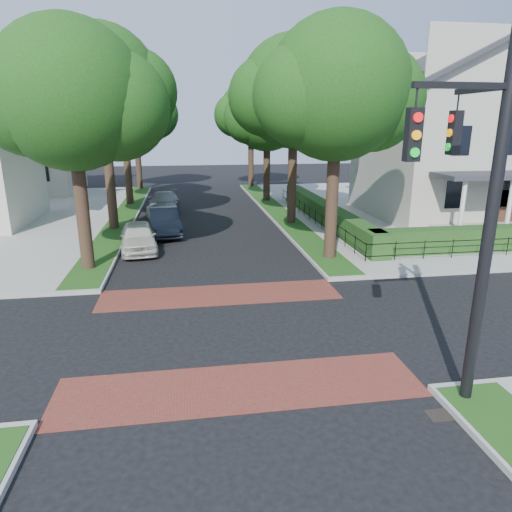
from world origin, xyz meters
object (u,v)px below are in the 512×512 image
(parked_car_middle, at_px, (164,222))
(parked_car_rear, at_px, (164,203))
(traffic_signal, at_px, (478,201))
(parked_car_front, at_px, (138,237))

(parked_car_middle, height_order, parked_car_rear, parked_car_middle)
(traffic_signal, bearing_deg, parked_car_front, 120.33)
(traffic_signal, relative_size, parked_car_rear, 1.55)
(parked_car_front, bearing_deg, parked_car_middle, 64.67)
(traffic_signal, distance_m, parked_car_rear, 26.04)
(parked_car_front, relative_size, parked_car_rear, 0.84)
(traffic_signal, xyz_separation_m, parked_car_front, (-8.49, 14.50, -3.97))
(parked_car_front, height_order, parked_car_rear, parked_car_rear)
(parked_car_front, bearing_deg, parked_car_rear, 78.18)
(traffic_signal, distance_m, parked_car_middle, 19.80)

